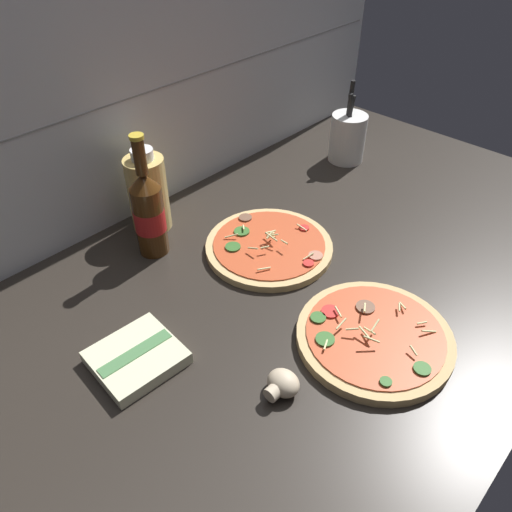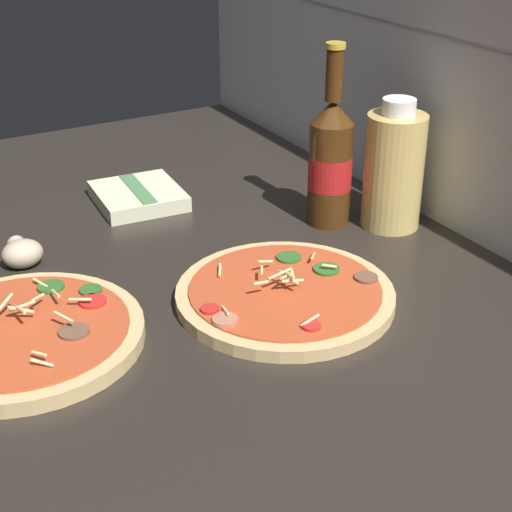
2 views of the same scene
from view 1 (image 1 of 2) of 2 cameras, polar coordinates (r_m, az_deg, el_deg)
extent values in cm
cube|color=#28231E|center=(103.41, 6.05, -3.04)|extent=(160.00, 90.00, 2.50)
cube|color=silver|center=(116.75, -11.58, 18.21)|extent=(160.00, 1.00, 60.00)
cube|color=gray|center=(116.33, -11.41, 18.16)|extent=(156.80, 0.16, 0.30)
cylinder|color=tan|center=(91.83, 13.36, -9.07)|extent=(27.65, 27.65, 1.84)
cylinder|color=#C14C28|center=(91.05, 13.46, -8.62)|extent=(24.34, 24.34, 0.30)
cylinder|color=#336628|center=(88.10, 7.90, -9.40)|extent=(3.37, 3.37, 0.40)
cylinder|color=red|center=(92.82, 8.49, -6.30)|extent=(3.34, 3.34, 0.40)
cylinder|color=#336628|center=(84.27, 14.62, -13.74)|extent=(2.01, 2.01, 0.40)
cylinder|color=brown|center=(94.81, 12.40, -5.72)|extent=(3.56, 3.56, 0.40)
cylinder|color=#336628|center=(91.45, 7.10, -7.00)|extent=(2.85, 2.85, 0.40)
cylinder|color=#336628|center=(87.56, 18.46, -12.12)|extent=(2.92, 2.92, 0.40)
cylinder|color=beige|center=(89.24, 13.46, -7.73)|extent=(2.89, 0.68, 0.99)
cylinder|color=beige|center=(88.68, 12.33, -8.60)|extent=(0.99, 3.09, 1.08)
cylinder|color=beige|center=(95.24, 16.06, -5.65)|extent=(1.80, 1.35, 0.52)
cylinder|color=beige|center=(94.05, 18.45, -7.26)|extent=(1.72, 1.40, 0.50)
cylinder|color=beige|center=(89.04, 12.87, -8.35)|extent=(1.24, 2.92, 1.36)
cylinder|color=beige|center=(92.73, 12.32, -5.79)|extent=(2.59, 1.71, 0.79)
cylinder|color=beige|center=(87.28, 13.06, -9.26)|extent=(1.92, 2.64, 1.36)
cylinder|color=beige|center=(91.82, 9.39, -6.32)|extent=(1.71, 2.52, 0.41)
cylinder|color=beige|center=(93.15, 19.15, -8.14)|extent=(2.64, 2.02, 1.22)
cylinder|color=beige|center=(89.42, 9.71, -7.64)|extent=(2.89, 0.38, 0.90)
cylinder|color=beige|center=(86.98, 7.96, -10.01)|extent=(2.54, 1.41, 0.72)
cylinder|color=beige|center=(88.64, 17.55, -10.26)|extent=(1.12, 1.99, 0.78)
cylinder|color=beige|center=(88.70, 10.93, -8.20)|extent=(1.72, 1.98, 0.70)
cylinder|color=beige|center=(96.31, 16.41, -5.47)|extent=(1.72, 2.22, 0.94)
cylinder|color=tan|center=(108.63, 1.50, 1.04)|extent=(27.62, 27.62, 1.61)
cylinder|color=#C14C28|center=(108.04, 1.51, 1.44)|extent=(24.30, 24.30, 0.30)
cylinder|color=#336628|center=(106.61, -2.66, 1.05)|extent=(3.32, 3.32, 0.40)
cylinder|color=red|center=(102.83, 6.01, -0.84)|extent=(2.28, 2.28, 0.40)
cylinder|color=#336628|center=(111.03, -1.61, 2.85)|extent=(3.48, 3.48, 0.40)
cylinder|color=red|center=(112.53, 5.52, 3.22)|extent=(2.30, 2.30, 0.40)
cylinder|color=#B7755B|center=(104.92, 6.83, 0.04)|extent=(3.06, 3.06, 0.40)
cylinder|color=brown|center=(115.31, -1.22, 4.41)|extent=(3.03, 3.03, 0.40)
cylinder|color=beige|center=(104.17, -0.36, 0.89)|extent=(0.86, 2.56, 1.12)
cylinder|color=beige|center=(105.06, 3.25, 1.60)|extent=(0.54, 2.01, 0.46)
cylinder|color=beige|center=(106.60, 1.55, 2.41)|extent=(2.39, 0.73, 0.89)
cylinder|color=beige|center=(106.20, 1.75, 2.21)|extent=(0.41, 3.40, 0.91)
cylinder|color=beige|center=(112.04, 5.26, 3.26)|extent=(0.62, 2.74, 0.96)
cylinder|color=beige|center=(107.40, 1.73, 2.79)|extent=(2.14, 1.23, 0.41)
cylinder|color=beige|center=(107.57, 1.76, 2.42)|extent=(2.77, 1.03, 0.62)
cylinder|color=beige|center=(104.19, 5.99, -0.04)|extent=(2.70, 0.94, 0.88)
cylinder|color=beige|center=(100.56, 0.91, -1.46)|extent=(2.67, 1.68, 0.55)
cylinder|color=beige|center=(104.36, 1.01, 1.01)|extent=(1.80, 1.24, 0.39)
cylinder|color=beige|center=(110.89, -1.44, 3.28)|extent=(1.52, 1.68, 0.46)
cylinder|color=beige|center=(108.88, -2.84, 2.32)|extent=(2.50, 2.20, 1.04)
cylinder|color=beige|center=(107.94, 1.65, 2.36)|extent=(0.58, 3.13, 0.88)
cylinder|color=beige|center=(106.89, 1.88, 2.39)|extent=(1.81, 2.39, 1.07)
cylinder|color=#47280F|center=(106.69, -12.02, 3.98)|extent=(6.45, 6.45, 15.67)
cone|color=#47280F|center=(101.64, -12.73, 8.35)|extent=(6.45, 6.45, 3.32)
cylinder|color=#47280F|center=(99.09, -13.17, 11.00)|extent=(2.45, 2.45, 7.38)
cylinder|color=gold|center=(97.29, -13.52, 13.11)|extent=(2.82, 2.82, 0.80)
cylinder|color=red|center=(106.51, -12.04, 4.11)|extent=(6.52, 6.52, 5.02)
cylinder|color=#D6B766|center=(114.11, -12.21, 6.93)|extent=(8.79, 8.79, 17.19)
cylinder|color=white|center=(109.35, -12.91, 11.26)|extent=(4.83, 4.83, 2.34)
cylinder|color=beige|center=(81.14, 2.08, -15.22)|extent=(2.51, 2.51, 2.51)
ellipsoid|color=#C6B293|center=(82.16, 3.15, -14.29)|extent=(4.74, 5.57, 3.90)
cylinder|color=silver|center=(142.85, 10.42, 13.12)|extent=(9.68, 9.68, 13.08)
cylinder|color=black|center=(139.83, 10.65, 15.08)|extent=(2.08, 2.53, 13.99)
cylinder|color=black|center=(141.12, 10.53, 15.10)|extent=(3.01, 2.03, 13.00)
cylinder|color=black|center=(140.13, 10.52, 15.78)|extent=(3.03, 1.88, 16.82)
cube|color=beige|center=(88.52, -13.49, -11.22)|extent=(14.92, 14.04, 2.40)
cube|color=#4C7F4C|center=(87.56, -13.62, -10.68)|extent=(13.43, 3.33, 0.16)
camera|label=2|loc=(1.38, 42.26, 23.08)|focal=55.00mm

